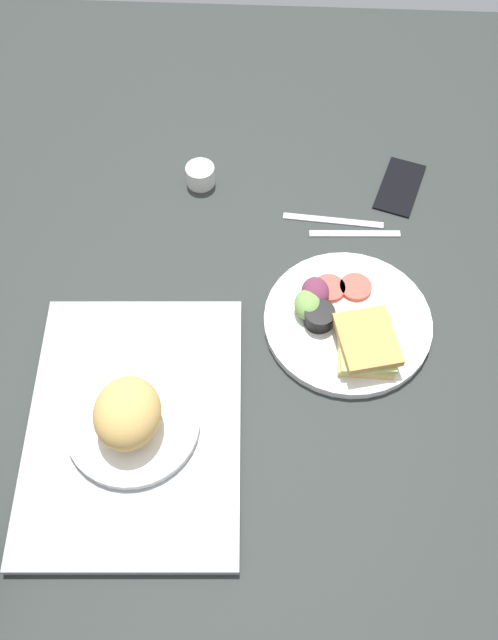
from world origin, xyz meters
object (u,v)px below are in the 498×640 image
Objects in this scene: plate_with_salad at (346,322)px; espresso_cup at (201,175)px; cell_phone at (400,186)px; knife at (333,220)px; fork at (355,233)px; serving_tray at (135,424)px; bread_plate_near at (130,417)px.

plate_with_salad is 42.43cm from espresso_cup.
plate_with_salad reaches higher than cell_phone.
cell_phone is at bearing -140.31° from knife.
plate_with_salad is 20.85cm from fork.
serving_tray is at bearing 46.02° from fork.
espresso_cup reaches higher than cell_phone.
plate_with_salad reaches higher than fork.
bread_plate_near is 3.68× the size of espresso_cup.
serving_tray is 3.13× the size of cell_phone.
serving_tray is 2.37× the size of knife.
knife is (23.66, 1.59, -1.45)cm from plate_with_salad.
plate_with_salad is (20.77, -33.38, -3.48)cm from bread_plate_near.
cell_phone is (0.57, -39.07, -1.60)cm from espresso_cup.
bread_plate_near reaches higher than fork.
bread_plate_near is at bearing 46.56° from fork.
cell_phone reaches higher than fork.
espresso_cup is at bearing -13.85° from knife.
serving_tray is 52.58cm from espresso_cup.
bread_plate_near is 39.47cm from plate_with_salad.
knife is at bearing -35.58° from bread_plate_near.
serving_tray is at bearing -4.72° from bread_plate_near.
plate_with_salad is 1.68× the size of fork.
bread_plate_near is at bearing 175.28° from serving_tray.
fork is at bearing -41.36° from serving_tray.
knife is 1.32× the size of cell_phone.
fork is at bearing -111.34° from espresso_cup.
plate_with_salad is at bearing -59.13° from serving_tray.
plate_with_salad is at bearing 178.71° from cell_phone.
serving_tray is 8.04× the size of espresso_cup.
knife is at bearing 3.84° from plate_with_salad.
bread_plate_near is (-0.86, 0.07, 4.39)cm from serving_tray.
fork is at bearing 147.80° from knife.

